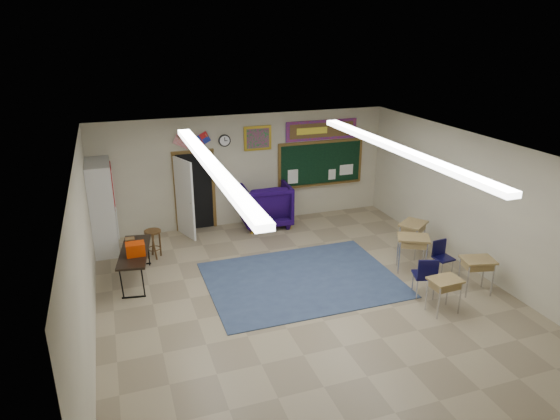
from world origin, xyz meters
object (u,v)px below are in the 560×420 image
object	(u,v)px
student_desk_front_right	(412,237)
folding_table	(136,264)
wingback_armchair	(265,204)
student_desk_front_left	(412,252)
wooden_stool	(154,244)

from	to	relation	value
student_desk_front_right	folding_table	distance (m)	6.35
folding_table	student_desk_front_right	bearing A→B (deg)	2.30
wingback_armchair	student_desk_front_left	world-z (taller)	wingback_armchair
folding_table	wooden_stool	size ratio (longest dim) A/B	2.59
wingback_armchair	student_desk_front_right	distance (m)	4.04
wingback_armchair	folding_table	world-z (taller)	wingback_armchair
student_desk_front_right	folding_table	size ratio (longest dim) A/B	0.47
wooden_stool	folding_table	bearing A→B (deg)	-114.12
student_desk_front_left	student_desk_front_right	distance (m)	0.89
student_desk_front_left	student_desk_front_right	xyz separation A→B (m)	(0.49, 0.74, -0.01)
student_desk_front_right	wooden_stool	size ratio (longest dim) A/B	1.23
wingback_armchair	wooden_stool	xyz separation A→B (m)	(-3.11, -1.15, -0.24)
folding_table	wooden_stool	world-z (taller)	folding_table
student_desk_front_right	wooden_stool	bearing A→B (deg)	126.91
student_desk_front_right	folding_table	bearing A→B (deg)	137.34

